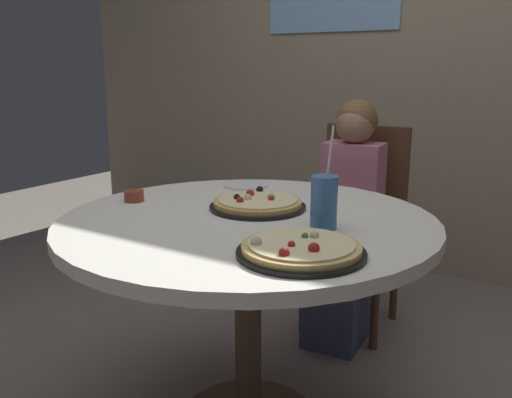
{
  "coord_description": "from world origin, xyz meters",
  "views": [
    {
      "loc": [
        0.94,
        -1.42,
        1.22
      ],
      "look_at": [
        0.0,
        0.05,
        0.8
      ],
      "focal_mm": 38.54,
      "sensor_mm": 36.0,
      "label": 1
    }
  ],
  "objects": [
    {
      "name": "pizza_cheese",
      "position": [
        0.32,
        -0.23,
        0.77
      ],
      "size": [
        0.34,
        0.34,
        0.05
      ],
      "color": "black",
      "rests_on": "dining_table"
    },
    {
      "name": "dining_table",
      "position": [
        0.0,
        0.0,
        0.65
      ],
      "size": [
        1.21,
        1.21,
        0.75
      ],
      "color": "silver",
      "rests_on": "ground_plane"
    },
    {
      "name": "soda_cup",
      "position": [
        0.26,
        0.02,
        0.83
      ],
      "size": [
        0.08,
        0.08,
        0.31
      ],
      "color": "#3F72B2",
      "rests_on": "dining_table"
    },
    {
      "name": "sauce_bowl",
      "position": [
        -0.46,
        -0.04,
        0.77
      ],
      "size": [
        0.07,
        0.07,
        0.04
      ],
      "primitive_type": "cylinder",
      "color": "brown",
      "rests_on": "dining_table"
    },
    {
      "name": "diner_child",
      "position": [
        0.01,
        0.79,
        0.48
      ],
      "size": [
        0.28,
        0.42,
        1.08
      ],
      "color": "#3F4766",
      "rests_on": "ground_plane"
    },
    {
      "name": "wall_with_window",
      "position": [
        -0.0,
        1.87,
        1.45
      ],
      "size": [
        5.2,
        0.14,
        2.9
      ],
      "color": "gray",
      "rests_on": "ground_plane"
    },
    {
      "name": "chair_wooden",
      "position": [
        -0.01,
        0.97,
        0.53
      ],
      "size": [
        0.43,
        0.43,
        0.95
      ],
      "color": "brown",
      "rests_on": "ground_plane"
    },
    {
      "name": "plate_small",
      "position": [
        -0.26,
        0.38,
        0.76
      ],
      "size": [
        0.18,
        0.18,
        0.01
      ],
      "primitive_type": "cylinder",
      "color": "white",
      "rests_on": "dining_table"
    },
    {
      "name": "pizza_veggie",
      "position": [
        -0.03,
        0.11,
        0.77
      ],
      "size": [
        0.33,
        0.33,
        0.05
      ],
      "color": "black",
      "rests_on": "dining_table"
    }
  ]
}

